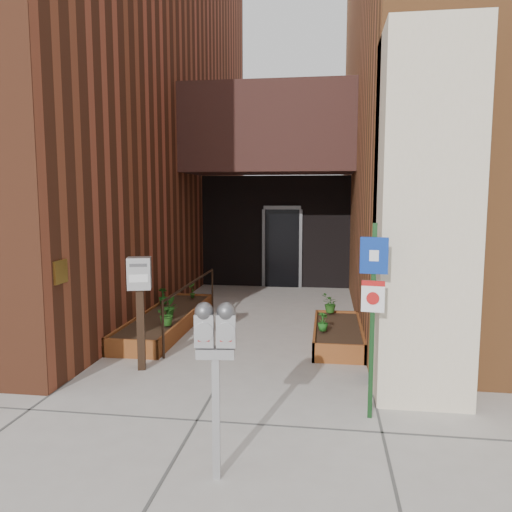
% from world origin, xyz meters
% --- Properties ---
extents(ground, '(80.00, 80.00, 0.00)m').
position_xyz_m(ground, '(0.00, 0.00, 0.00)').
color(ground, '#9E9991').
rests_on(ground, ground).
extents(architecture, '(20.00, 14.60, 10.00)m').
position_xyz_m(architecture, '(-0.18, 6.89, 4.98)').
color(architecture, brown).
rests_on(architecture, ground).
extents(planter_left, '(0.90, 3.60, 0.30)m').
position_xyz_m(planter_left, '(-1.55, 2.70, 0.13)').
color(planter_left, brown).
rests_on(planter_left, ground).
extents(planter_right, '(0.80, 2.20, 0.30)m').
position_xyz_m(planter_right, '(1.60, 2.20, 0.13)').
color(planter_right, brown).
rests_on(planter_right, ground).
extents(handrail, '(0.04, 3.34, 0.90)m').
position_xyz_m(handrail, '(-1.05, 2.65, 0.75)').
color(handrail, black).
rests_on(handrail, ground).
extents(parking_meter, '(0.36, 0.18, 1.58)m').
position_xyz_m(parking_meter, '(0.46, -2.06, 1.22)').
color(parking_meter, '#A6A6A8').
rests_on(parking_meter, ground).
extents(sign_post, '(0.30, 0.09, 2.18)m').
position_xyz_m(sign_post, '(1.90, -0.65, 1.34)').
color(sign_post, '#143717').
rests_on(sign_post, ground).
extents(payment_dropbox, '(0.37, 0.31, 1.62)m').
position_xyz_m(payment_dropbox, '(-1.20, 0.49, 1.17)').
color(payment_dropbox, black).
rests_on(payment_dropbox, ground).
extents(shrub_left_a, '(0.46, 0.46, 0.38)m').
position_xyz_m(shrub_left_a, '(-1.25, 1.81, 0.49)').
color(shrub_left_a, '#1E4F16').
rests_on(shrub_left_a, planter_left).
extents(shrub_left_b, '(0.25, 0.25, 0.39)m').
position_xyz_m(shrub_left_b, '(-1.39, 2.40, 0.49)').
color(shrub_left_b, '#21611B').
rests_on(shrub_left_b, planter_left).
extents(shrub_left_c, '(0.21, 0.21, 0.33)m').
position_xyz_m(shrub_left_c, '(-1.85, 3.39, 0.47)').
color(shrub_left_c, '#1B5819').
rests_on(shrub_left_c, planter_left).
extents(shrub_left_d, '(0.25, 0.25, 0.35)m').
position_xyz_m(shrub_left_d, '(-1.43, 4.06, 0.47)').
color(shrub_left_d, '#285919').
rests_on(shrub_left_d, planter_left).
extents(shrub_right_a, '(0.17, 0.17, 0.30)m').
position_xyz_m(shrub_right_a, '(1.35, 1.83, 0.45)').
color(shrub_right_a, '#1C5B1A').
rests_on(shrub_right_a, planter_right).
extents(shrub_right_b, '(0.20, 0.20, 0.30)m').
position_xyz_m(shrub_right_b, '(1.35, 1.87, 0.45)').
color(shrub_right_b, '#265A19').
rests_on(shrub_right_b, planter_right).
extents(shrub_right_c, '(0.43, 0.43, 0.35)m').
position_xyz_m(shrub_right_c, '(1.47, 3.10, 0.48)').
color(shrub_right_c, '#255919').
rests_on(shrub_right_c, planter_right).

